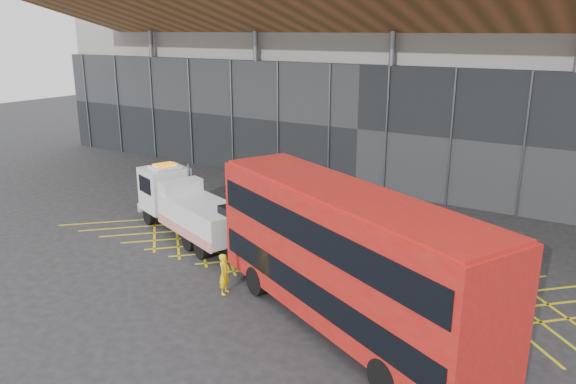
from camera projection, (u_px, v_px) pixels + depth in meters
The scene contains 6 objects.
ground_plane at pixel (223, 235), 28.57m from camera, with size 120.00×120.00×0.00m, color #242527.
road_markings at pixel (318, 258), 25.69m from camera, with size 27.96×7.16×0.01m.
construction_building at pixel (402, 45), 39.99m from camera, with size 55.00×23.97×18.00m.
recovery_truck at pixel (188, 207), 28.13m from camera, with size 9.39×5.01×3.34m.
bus_towed at pixel (345, 254), 18.92m from camera, with size 12.36×7.89×5.03m.
worker at pixel (225, 274), 22.08m from camera, with size 0.61×0.40×1.67m, color yellow.
Camera 1 is at (17.20, -20.85, 10.10)m, focal length 35.00 mm.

